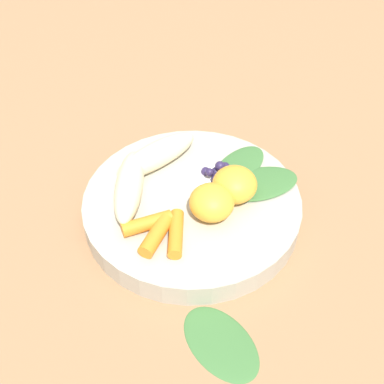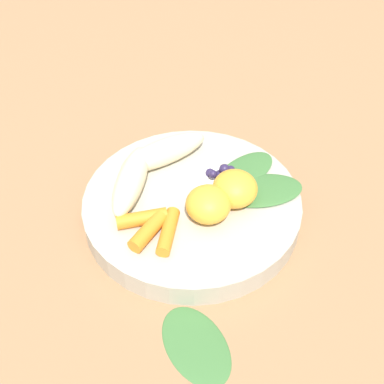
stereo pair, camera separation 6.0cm
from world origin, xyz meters
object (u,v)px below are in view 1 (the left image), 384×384
banana_peeled_right (157,155)px  kale_leaf_stray (221,342)px  bowl (192,206)px  banana_peeled_left (129,186)px  orange_segment_near (235,184)px

banana_peeled_right → kale_leaf_stray: size_ratio=1.26×
bowl → banana_peeled_left: bearing=67.1°
banana_peeled_left → kale_leaf_stray: size_ratio=1.26×
orange_segment_near → kale_leaf_stray: (-0.16, 0.08, -0.05)m
banana_peeled_right → orange_segment_near: orange_segment_near is taller
bowl → banana_peeled_left: size_ratio=2.19×
orange_segment_near → kale_leaf_stray: 0.19m
banana_peeled_right → orange_segment_near: 0.11m
banana_peeled_left → orange_segment_near: (-0.04, -0.12, 0.00)m
orange_segment_near → kale_leaf_stray: orange_segment_near is taller
banana_peeled_right → orange_segment_near: bearing=108.4°
bowl → banana_peeled_left: (0.03, 0.07, 0.03)m
banana_peeled_right → kale_leaf_stray: banana_peeled_right is taller
banana_peeled_left → kale_leaf_stray: banana_peeled_left is taller
bowl → banana_peeled_right: 0.08m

